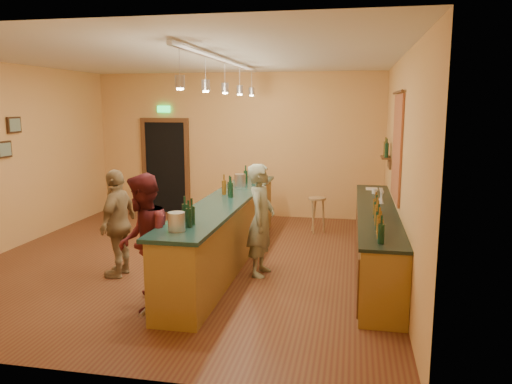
% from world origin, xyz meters
% --- Properties ---
extents(floor, '(7.00, 7.00, 0.00)m').
position_xyz_m(floor, '(0.00, 0.00, 0.00)').
color(floor, '#592819').
rests_on(floor, ground).
extents(ceiling, '(6.50, 7.00, 0.02)m').
position_xyz_m(ceiling, '(0.00, 0.00, 3.20)').
color(ceiling, silver).
rests_on(ceiling, wall_back).
extents(wall_back, '(6.50, 0.02, 3.20)m').
position_xyz_m(wall_back, '(0.00, 3.50, 1.60)').
color(wall_back, '#DFA353').
rests_on(wall_back, floor).
extents(wall_front, '(6.50, 0.02, 3.20)m').
position_xyz_m(wall_front, '(0.00, -3.50, 1.60)').
color(wall_front, '#DFA353').
rests_on(wall_front, floor).
extents(wall_left, '(0.02, 7.00, 3.20)m').
position_xyz_m(wall_left, '(-3.25, 0.00, 1.60)').
color(wall_left, '#DFA353').
rests_on(wall_left, floor).
extents(wall_right, '(0.02, 7.00, 3.20)m').
position_xyz_m(wall_right, '(3.25, 0.00, 1.60)').
color(wall_right, '#DFA353').
rests_on(wall_right, floor).
extents(doorway, '(1.15, 0.09, 2.48)m').
position_xyz_m(doorway, '(-1.70, 3.47, 1.13)').
color(doorway, black).
rests_on(doorway, wall_back).
extents(tapestry, '(0.03, 1.40, 1.60)m').
position_xyz_m(tapestry, '(3.23, 0.40, 1.85)').
color(tapestry, maroon).
rests_on(tapestry, wall_right).
extents(bottle_shelf, '(0.17, 0.55, 0.54)m').
position_xyz_m(bottle_shelf, '(3.17, 1.90, 1.67)').
color(bottle_shelf, '#522C18').
rests_on(bottle_shelf, wall_right).
extents(back_counter, '(0.60, 4.55, 1.27)m').
position_xyz_m(back_counter, '(2.97, 0.18, 0.49)').
color(back_counter, olive).
rests_on(back_counter, floor).
extents(tasting_bar, '(0.73, 5.10, 1.38)m').
position_xyz_m(tasting_bar, '(0.64, -0.00, 0.61)').
color(tasting_bar, olive).
rests_on(tasting_bar, floor).
extents(pendant_track, '(0.11, 4.60, 0.50)m').
position_xyz_m(pendant_track, '(0.65, -0.00, 2.98)').
color(pendant_track, silver).
rests_on(pendant_track, ceiling).
extents(bartender, '(0.44, 0.63, 1.66)m').
position_xyz_m(bartender, '(1.28, -0.43, 0.83)').
color(bartender, gray).
rests_on(bartender, floor).
extents(customer_a, '(0.85, 0.97, 1.68)m').
position_xyz_m(customer_a, '(0.10, -1.92, 0.84)').
color(customer_a, '#59191E').
rests_on(customer_a, floor).
extents(customer_b, '(0.41, 0.94, 1.58)m').
position_xyz_m(customer_b, '(-0.76, -0.87, 0.79)').
color(customer_b, '#997A51').
rests_on(customer_b, floor).
extents(bar_stool, '(0.34, 0.34, 0.70)m').
position_xyz_m(bar_stool, '(1.91, 2.20, 0.56)').
color(bar_stool, olive).
rests_on(bar_stool, floor).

